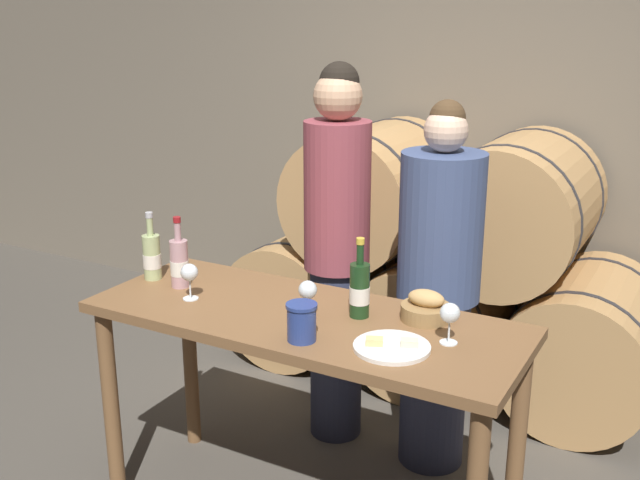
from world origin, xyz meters
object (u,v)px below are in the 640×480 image
at_px(bread_basket, 426,308).
at_px(wine_glass_left, 308,291).
at_px(wine_bottle_red, 360,290).
at_px(person_right, 438,290).
at_px(tasting_table, 304,348).
at_px(person_left, 337,250).
at_px(wine_glass_far_left, 189,274).
at_px(blue_crock, 302,321).
at_px(wine_glass_center, 450,314).
at_px(cheese_plate, 392,347).
at_px(wine_bottle_white, 152,256).
at_px(wine_bottle_rose, 179,263).

relative_size(bread_basket, wine_glass_left, 1.26).
height_order(wine_bottle_red, wine_glass_left, wine_bottle_red).
bearing_deg(bread_basket, person_right, 104.81).
relative_size(tasting_table, person_left, 0.93).
relative_size(bread_basket, wine_glass_far_left, 1.26).
distance_m(blue_crock, wine_glass_center, 0.49).
bearing_deg(tasting_table, blue_crock, -61.24).
bearing_deg(cheese_plate, wine_glass_far_left, 177.58).
bearing_deg(wine_glass_center, wine_glass_left, -175.43).
xyz_separation_m(blue_crock, wine_glass_center, (0.44, 0.22, 0.03)).
bearing_deg(wine_glass_left, wine_bottle_white, 176.12).
bearing_deg(wine_glass_center, tasting_table, -177.96).
bearing_deg(wine_glass_far_left, wine_glass_center, 5.55).
relative_size(person_right, wine_glass_far_left, 11.35).
height_order(wine_bottle_white, wine_glass_left, wine_bottle_white).
bearing_deg(person_right, blue_crock, -101.40).
bearing_deg(wine_bottle_red, wine_glass_left, -145.59).
relative_size(wine_bottle_rose, cheese_plate, 1.13).
xyz_separation_m(wine_bottle_red, wine_glass_left, (-0.15, -0.11, 0.00)).
relative_size(person_left, blue_crock, 13.31).
height_order(person_right, wine_bottle_rose, person_right).
height_order(person_left, wine_glass_far_left, person_left).
bearing_deg(wine_bottle_red, person_left, 124.50).
relative_size(wine_bottle_white, bread_basket, 1.58).
relative_size(blue_crock, bread_basket, 0.73).
relative_size(wine_bottle_red, blue_crock, 2.26).
bearing_deg(wine_bottle_white, bread_basket, 6.97).
relative_size(wine_bottle_rose, bread_basket, 1.61).
distance_m(wine_bottle_white, wine_bottle_rose, 0.16).
distance_m(person_left, bread_basket, 0.78).
xyz_separation_m(wine_bottle_rose, wine_glass_center, (1.12, 0.01, 0.00)).
bearing_deg(person_left, person_right, -0.04).
bearing_deg(wine_glass_far_left, cheese_plate, -2.42).
xyz_separation_m(wine_bottle_white, wine_glass_left, (0.77, -0.05, 0.01)).
xyz_separation_m(tasting_table, wine_glass_far_left, (-0.46, -0.08, 0.24)).
height_order(person_left, person_right, person_left).
relative_size(tasting_table, cheese_plate, 6.35).
height_order(person_right, bread_basket, person_right).
distance_m(cheese_plate, wine_glass_center, 0.22).
bearing_deg(wine_bottle_white, tasting_table, -2.36).
bearing_deg(cheese_plate, person_right, 99.00).
relative_size(wine_bottle_red, wine_glass_far_left, 2.08).
bearing_deg(wine_glass_far_left, wine_bottle_white, 158.88).
bearing_deg(tasting_table, cheese_plate, -15.91).
xyz_separation_m(wine_bottle_red, wine_bottle_white, (-0.92, -0.05, -0.01)).
height_order(person_right, blue_crock, person_right).
xyz_separation_m(blue_crock, wine_glass_left, (-0.08, 0.18, 0.03)).
height_order(tasting_table, bread_basket, bread_basket).
bearing_deg(bread_basket, wine_glass_far_left, -163.96).
xyz_separation_m(person_right, wine_glass_center, (0.27, -0.63, 0.17)).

